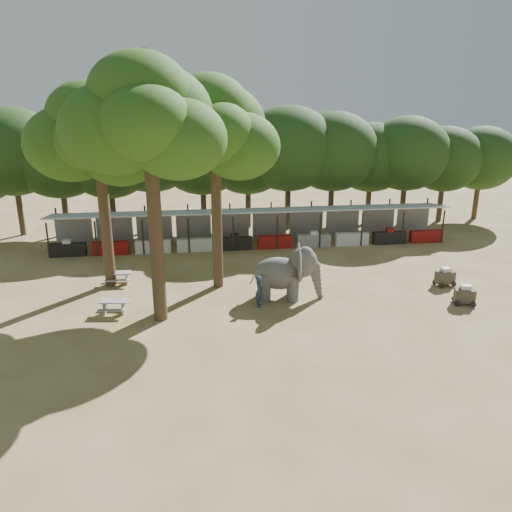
{
  "coord_description": "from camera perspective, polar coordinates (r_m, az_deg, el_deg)",
  "views": [
    {
      "loc": [
        -4.42,
        -20.25,
        10.07
      ],
      "look_at": [
        -1.0,
        5.0,
        2.0
      ],
      "focal_mm": 35.0,
      "sensor_mm": 36.0,
      "label": 1
    }
  ],
  "objects": [
    {
      "name": "ground",
      "position": [
        23.04,
        4.18,
        -8.39
      ],
      "size": [
        100.0,
        100.0,
        0.0
      ],
      "primitive_type": "plane",
      "color": "brown",
      "rests_on": "ground"
    },
    {
      "name": "backdrop_trees",
      "position": [
        39.76,
        -1.3,
        10.99
      ],
      "size": [
        46.46,
        5.95,
        8.33
      ],
      "color": "#332316",
      "rests_on": "ground"
    },
    {
      "name": "picnic_table_far",
      "position": [
        29.31,
        -15.43,
        -2.24
      ],
      "size": [
        1.4,
        1.26,
        0.69
      ],
      "rotation": [
        0.0,
        0.0,
        -0.02
      ],
      "color": "gray",
      "rests_on": "ground"
    },
    {
      "name": "handler",
      "position": [
        25.14,
        0.35,
        -4.03
      ],
      "size": [
        0.51,
        0.66,
        1.63
      ],
      "primitive_type": "imported",
      "rotation": [
        0.0,
        0.0,
        1.35
      ],
      "color": "#26384C",
      "rests_on": "ground"
    },
    {
      "name": "picnic_table_near",
      "position": [
        25.42,
        -15.89,
        -5.4
      ],
      "size": [
        1.5,
        1.39,
        0.67
      ],
      "rotation": [
        0.0,
        0.0,
        -0.14
      ],
      "color": "gray",
      "rests_on": "ground"
    },
    {
      "name": "yard_tree_left",
      "position": [
        27.9,
        -17.89,
        12.92
      ],
      "size": [
        7.1,
        6.9,
        11.02
      ],
      "color": "#332316",
      "rests_on": "ground"
    },
    {
      "name": "cart_front",
      "position": [
        27.58,
        22.74,
        -4.12
      ],
      "size": [
        1.25,
        1.01,
        1.05
      ],
      "rotation": [
        0.0,
        0.0,
        -0.32
      ],
      "color": "#332C23",
      "rests_on": "ground"
    },
    {
      "name": "yard_tree_center",
      "position": [
        22.52,
        -12.51,
        14.98
      ],
      "size": [
        7.1,
        6.9,
        12.04
      ],
      "color": "#332316",
      "rests_on": "ground"
    },
    {
      "name": "yard_tree_back",
      "position": [
        26.51,
        -5.08,
        14.21
      ],
      "size": [
        7.1,
        6.9,
        11.36
      ],
      "color": "#332316",
      "rests_on": "ground"
    },
    {
      "name": "vendor_stalls",
      "position": [
        35.51,
        -0.32,
        3.08
      ],
      "size": [
        28.0,
        2.99,
        2.8
      ],
      "color": "#A7A8AE",
      "rests_on": "ground"
    },
    {
      "name": "elephant",
      "position": [
        25.99,
        3.62,
        -1.9
      ],
      "size": [
        3.79,
        2.84,
        2.84
      ],
      "rotation": [
        0.0,
        0.0,
        -0.17
      ],
      "color": "#4A4747",
      "rests_on": "ground"
    },
    {
      "name": "cart_back",
      "position": [
        29.89,
        20.79,
        -2.25
      ],
      "size": [
        1.18,
        0.87,
        1.06
      ],
      "rotation": [
        0.0,
        0.0,
        0.16
      ],
      "color": "#332C23",
      "rests_on": "ground"
    }
  ]
}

